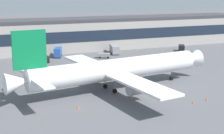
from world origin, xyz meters
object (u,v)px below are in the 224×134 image
fuel_truck (115,49)px  stair_truck (58,52)px  crew_van (182,48)px  traffic_cone_0 (78,107)px  traffic_cone_2 (193,102)px  follow_me_car (104,55)px  belt_loader (45,58)px  airliner (115,69)px  traffic_cone_1 (207,99)px

fuel_truck → stair_truck: (-22.60, 1.54, 0.10)m
crew_van → stair_truck: 51.06m
crew_van → fuel_truck: (-27.99, 5.39, 0.42)m
traffic_cone_0 → traffic_cone_2: bearing=-14.8°
crew_van → traffic_cone_2: bearing=-121.3°
traffic_cone_2 → crew_van: bearing=58.7°
follow_me_car → belt_loader: 21.65m
crew_van → fuel_truck: fuel_truck is taller
follow_me_car → traffic_cone_0: bearing=-116.4°
crew_van → stair_truck: stair_truck is taller
traffic_cone_2 → belt_loader: bearing=111.2°
fuel_truck → stair_truck: stair_truck is taller
airliner → fuel_truck: bearing=67.7°
airliner → follow_me_car: bearing=73.3°
fuel_truck → crew_van: bearing=-10.9°
crew_van → fuel_truck: 28.51m
follow_me_car → stair_truck: stair_truck is taller
stair_truck → follow_me_car: bearing=-28.4°
belt_loader → traffic_cone_2: belt_loader is taller
belt_loader → traffic_cone_0: (-2.68, -50.71, -0.83)m
airliner → belt_loader: (-9.79, 41.15, -4.19)m
belt_loader → traffic_cone_0: size_ratio=9.96×
traffic_cone_1 → follow_me_car: bearing=94.9°
stair_truck → traffic_cone_0: stair_truck is taller
follow_me_car → fuel_truck: size_ratio=0.54×
follow_me_car → traffic_cone_1: follow_me_car is taller
crew_van → follow_me_car: bearing=-177.7°
fuel_truck → traffic_cone_0: 63.97m
belt_loader → follow_me_car: bearing=-4.8°
airliner → traffic_cone_2: airliner is taller
traffic_cone_1 → traffic_cone_2: size_ratio=1.03×
traffic_cone_2 → traffic_cone_0: bearing=165.2°
airliner → follow_me_car: 41.30m
follow_me_car → traffic_cone_1: size_ratio=8.05×
belt_loader → traffic_cone_0: bearing=-93.0°
belt_loader → traffic_cone_1: 62.44m
stair_truck → traffic_cone_2: bearing=-75.9°
crew_van → fuel_truck: size_ratio=0.64×
belt_loader → airliner: bearing=-76.6°
follow_me_car → traffic_cone_0: size_ratio=7.39×
follow_me_car → fuel_truck: (7.13, 6.82, 0.79)m
airliner → follow_me_car: airliner is taller
stair_truck → crew_van: bearing=-7.8°
crew_van → traffic_cone_2: 66.54m
airliner → traffic_cone_2: size_ratio=95.93×
fuel_truck → stair_truck: bearing=176.1°
traffic_cone_1 → belt_loader: bearing=114.9°
follow_me_car → traffic_cone_0: follow_me_car is taller
airliner → belt_loader: 42.51m
belt_loader → traffic_cone_1: belt_loader is taller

